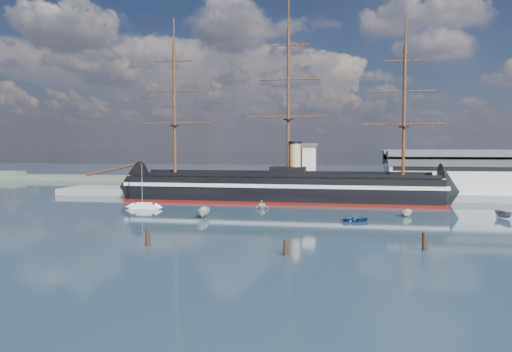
# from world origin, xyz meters

# --- Properties ---
(ground) EXTENTS (600.00, 600.00, 0.00)m
(ground) POSITION_xyz_m (0.00, 40.00, 0.00)
(ground) COLOR #223345
(ground) RESTS_ON ground
(quay) EXTENTS (180.00, 18.00, 2.00)m
(quay) POSITION_xyz_m (10.00, 76.00, 0.00)
(quay) COLOR slate
(quay) RESTS_ON ground
(warehouse) EXTENTS (63.00, 21.00, 11.60)m
(warehouse) POSITION_xyz_m (58.00, 80.00, 7.98)
(warehouse) COLOR #B7BABC
(warehouse) RESTS_ON ground
(quay_tower) EXTENTS (5.00, 5.00, 15.00)m
(quay_tower) POSITION_xyz_m (3.00, 73.00, 9.75)
(quay_tower) COLOR silver
(quay_tower) RESTS_ON ground
(shoreline) EXTENTS (120.00, 10.00, 4.00)m
(shoreline) POSITION_xyz_m (-139.23, 135.00, 1.45)
(shoreline) COLOR #3F4C38
(shoreline) RESTS_ON ground
(warship) EXTENTS (113.02, 17.87, 53.94)m
(warship) POSITION_xyz_m (-5.96, 60.00, 4.04)
(warship) COLOR black
(warship) RESTS_ON ground
(sailboat) EXTENTS (7.30, 2.14, 11.68)m
(sailboat) POSITION_xyz_m (-37.15, 38.29, 0.74)
(sailboat) COLOR white
(sailboat) RESTS_ON ground
(motorboat_a) EXTENTS (7.36, 3.01, 2.90)m
(motorboat_a) POSITION_xyz_m (-17.70, 25.98, 0.00)
(motorboat_a) COLOR beige
(motorboat_a) RESTS_ON ground
(motorboat_b) EXTENTS (2.09, 3.75, 1.65)m
(motorboat_b) POSITION_xyz_m (16.20, 25.51, 0.00)
(motorboat_b) COLOR #214D84
(motorboat_b) RESTS_ON ground
(motorboat_c) EXTENTS (5.34, 3.81, 2.01)m
(motorboat_c) POSITION_xyz_m (28.07, 35.59, 0.00)
(motorboat_c) COLOR beige
(motorboat_c) RESTS_ON ground
(motorboat_d) EXTENTS (6.77, 4.59, 2.29)m
(motorboat_d) POSITION_xyz_m (-7.26, 44.29, 0.00)
(motorboat_d) COLOR white
(motorboat_d) RESTS_ON ground
(motorboat_f) EXTENTS (6.07, 4.45, 2.29)m
(motorboat_f) POSITION_xyz_m (48.95, 36.00, 0.00)
(motorboat_f) COLOR slate
(motorboat_f) RESTS_ON ground
(piling_near_left) EXTENTS (0.64, 0.64, 3.42)m
(piling_near_left) POSITION_xyz_m (-17.95, -6.69, 0.00)
(piling_near_left) COLOR black
(piling_near_left) RESTS_ON ground
(piling_near_mid) EXTENTS (0.64, 0.64, 3.03)m
(piling_near_mid) POSITION_xyz_m (4.98, -9.95, 0.00)
(piling_near_mid) COLOR black
(piling_near_mid) RESTS_ON ground
(piling_near_right) EXTENTS (0.64, 0.64, 3.55)m
(piling_near_right) POSITION_xyz_m (25.82, -2.85, 0.00)
(piling_near_right) COLOR black
(piling_near_right) RESTS_ON ground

